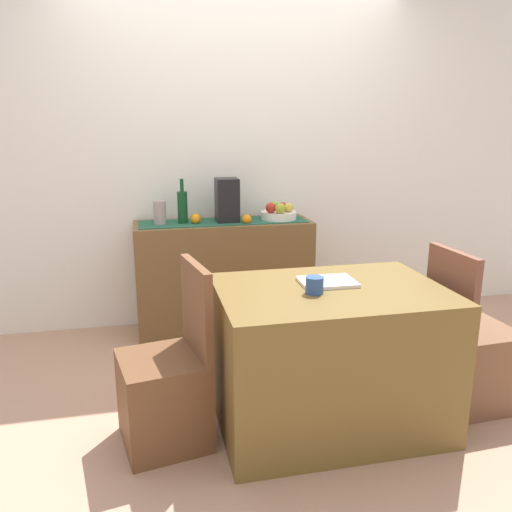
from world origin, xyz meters
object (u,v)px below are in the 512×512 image
(fruit_bowl, at_px, (278,215))
(chair_near_window, at_px, (167,392))
(sideboard_console, at_px, (224,276))
(dining_table, at_px, (329,356))
(coffee_maker, at_px, (227,200))
(wine_bottle, at_px, (183,207))
(open_book, at_px, (327,282))
(coffee_cup, at_px, (315,285))
(chair_by_corner, at_px, (470,359))
(ceramic_vase, at_px, (160,213))

(fruit_bowl, distance_m, chair_near_window, 1.76)
(sideboard_console, relative_size, fruit_bowl, 4.84)
(dining_table, bearing_deg, coffee_maker, 102.12)
(wine_bottle, relative_size, dining_table, 0.28)
(sideboard_console, xyz_separation_m, open_book, (0.33, -1.30, 0.33))
(dining_table, height_order, coffee_cup, coffee_cup)
(dining_table, xyz_separation_m, chair_by_corner, (0.83, -0.00, -0.10))
(fruit_bowl, distance_m, coffee_cup, 1.45)
(wine_bottle, xyz_separation_m, coffee_maker, (0.32, -0.00, 0.04))
(sideboard_console, relative_size, coffee_cup, 14.70)
(wine_bottle, bearing_deg, open_book, -64.28)
(wine_bottle, distance_m, chair_near_window, 1.55)
(wine_bottle, bearing_deg, fruit_bowl, -0.00)
(wine_bottle, height_order, open_book, wine_bottle)
(open_book, xyz_separation_m, chair_by_corner, (0.82, -0.08, -0.48))
(fruit_bowl, relative_size, chair_near_window, 0.30)
(dining_table, relative_size, coffee_cup, 12.90)
(sideboard_console, relative_size, wine_bottle, 4.02)
(sideboard_console, xyz_separation_m, wine_bottle, (-0.29, 0.00, 0.54))
(coffee_maker, bearing_deg, ceramic_vase, 180.00)
(fruit_bowl, bearing_deg, wine_bottle, 180.00)
(coffee_maker, xyz_separation_m, chair_near_window, (-0.54, -1.38, -0.73))
(fruit_bowl, xyz_separation_m, chair_by_corner, (0.74, -1.38, -0.60))
(ceramic_vase, xyz_separation_m, chair_by_corner, (1.61, -1.38, -0.65))
(ceramic_vase, relative_size, coffee_cup, 1.94)
(coffee_maker, distance_m, coffee_cup, 1.46)
(wine_bottle, distance_m, coffee_maker, 0.33)
(ceramic_vase, distance_m, dining_table, 1.68)
(open_book, relative_size, chair_near_window, 0.31)
(ceramic_vase, bearing_deg, dining_table, -60.46)
(sideboard_console, distance_m, open_book, 1.38)
(coffee_maker, bearing_deg, open_book, -76.88)
(ceramic_vase, bearing_deg, sideboard_console, 0.00)
(ceramic_vase, height_order, chair_by_corner, ceramic_vase)
(sideboard_console, xyz_separation_m, ceramic_vase, (-0.46, 0.00, 0.50))
(coffee_cup, bearing_deg, coffee_maker, 97.47)
(wine_bottle, bearing_deg, chair_by_corner, -43.56)
(wine_bottle, xyz_separation_m, dining_table, (0.62, -1.38, -0.59))
(fruit_bowl, xyz_separation_m, open_book, (-0.09, -1.30, -0.12))
(chair_near_window, bearing_deg, chair_by_corner, -0.13)
(coffee_cup, bearing_deg, ceramic_vase, 115.16)
(coffee_cup, relative_size, chair_near_window, 0.10)
(wine_bottle, height_order, chair_by_corner, wine_bottle)
(dining_table, bearing_deg, coffee_cup, -153.19)
(wine_bottle, bearing_deg, coffee_maker, -0.00)
(coffee_maker, xyz_separation_m, dining_table, (0.30, -1.38, -0.62))
(coffee_cup, distance_m, chair_by_corner, 1.07)
(chair_near_window, bearing_deg, coffee_maker, 68.73)
(dining_table, bearing_deg, fruit_bowl, 86.17)
(ceramic_vase, relative_size, chair_by_corner, 0.19)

